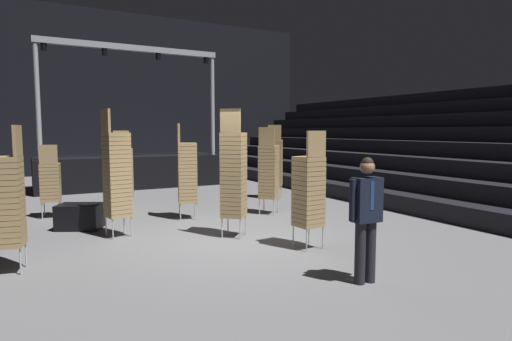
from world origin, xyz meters
TOP-DOWN VIEW (x-y plane):
  - ground_plane at (0.00, 0.00)m, footprint 22.00×30.00m
  - arena_end_wall at (0.00, 15.00)m, footprint 22.00×0.30m
  - bleacher_bank_right at (8.00, 1.00)m, footprint 6.00×24.00m
  - stage_riser at (0.00, 9.18)m, footprint 6.60×2.54m
  - man_with_tie at (0.63, -2.99)m, footprint 0.57×0.26m
  - chair_stack_front_left at (0.98, -1.14)m, footprint 0.47×0.47m
  - chair_stack_front_right at (-2.97, 4.14)m, footprint 0.51×0.51m
  - chair_stack_mid_left at (0.16, 0.27)m, footprint 0.62×0.62m
  - chair_stack_mid_right at (1.97, 1.97)m, footprint 0.62×0.62m
  - chair_stack_mid_centre at (-3.77, -0.07)m, footprint 0.52×0.52m
  - chair_stack_rear_left at (-1.22, 4.15)m, footprint 0.45×0.45m
  - chair_stack_rear_right at (3.39, 4.00)m, footprint 0.62×0.62m
  - chair_stack_rear_centre at (-0.07, 2.39)m, footprint 0.54×0.54m
  - chair_stack_aisle_left at (-1.89, 1.40)m, footprint 0.51×0.51m
  - equipment_road_case at (-2.50, 2.48)m, footprint 1.07×0.95m

SIDE VIEW (x-z plane):
  - ground_plane at x=0.00m, z-range -0.10..0.00m
  - equipment_road_case at x=-2.50m, z-range 0.00..0.54m
  - stage_riser at x=0.00m, z-range -1.89..3.24m
  - chair_stack_front_right at x=-2.97m, z-range 0.00..1.80m
  - man_with_tie at x=0.63m, z-range 0.12..1.90m
  - chair_stack_front_left at x=0.98m, z-range 0.00..2.14m
  - chair_stack_rear_left at x=-1.22m, z-range 0.00..2.14m
  - chair_stack_mid_right at x=1.97m, z-range 0.00..2.22m
  - chair_stack_mid_centre at x=-3.77m, z-range 0.00..2.22m
  - chair_stack_rear_right at x=3.39m, z-range 0.00..2.30m
  - chair_stack_rear_centre at x=-0.07m, z-range 0.00..2.30m
  - chair_stack_mid_left at x=0.16m, z-range 0.00..2.56m
  - chair_stack_aisle_left at x=-1.89m, z-range 0.00..2.56m
  - bleacher_bank_right at x=8.00m, z-range 0.00..3.60m
  - arena_end_wall at x=0.00m, z-range 0.00..8.00m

